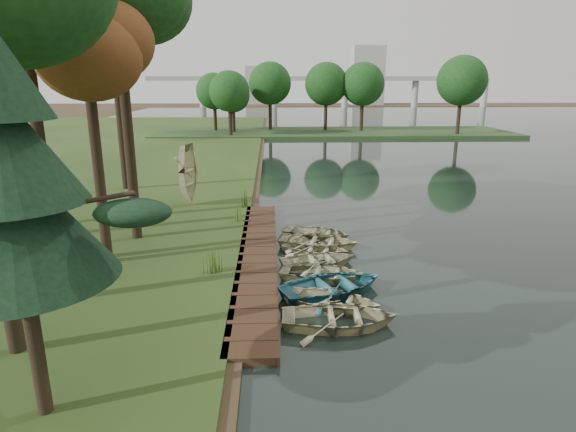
{
  "coord_description": "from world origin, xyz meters",
  "views": [
    {
      "loc": [
        -0.99,
        -19.22,
        7.36
      ],
      "look_at": [
        -0.24,
        1.99,
        1.39
      ],
      "focal_mm": 30.0,
      "sensor_mm": 36.0,
      "label": 1
    }
  ],
  "objects_px": {
    "rowboat_2": "(333,284)",
    "stored_rowboat": "(190,199)",
    "boardwalk": "(258,257)",
    "rowboat_0": "(339,315)",
    "pine_tree": "(9,181)",
    "rowboat_1": "(333,299)"
  },
  "relations": [
    {
      "from": "rowboat_2",
      "to": "stored_rowboat",
      "type": "distance_m",
      "value": 13.92
    },
    {
      "from": "rowboat_0",
      "to": "pine_tree",
      "type": "distance_m",
      "value": 9.63
    },
    {
      "from": "stored_rowboat",
      "to": "pine_tree",
      "type": "relative_size",
      "value": 0.44
    },
    {
      "from": "boardwalk",
      "to": "rowboat_0",
      "type": "bearing_deg",
      "value": -65.64
    },
    {
      "from": "rowboat_2",
      "to": "rowboat_1",
      "type": "bearing_deg",
      "value": 149.92
    },
    {
      "from": "boardwalk",
      "to": "stored_rowboat",
      "type": "distance_m",
      "value": 9.47
    },
    {
      "from": "boardwalk",
      "to": "rowboat_2",
      "type": "relative_size",
      "value": 4.12
    },
    {
      "from": "rowboat_0",
      "to": "pine_tree",
      "type": "relative_size",
      "value": 0.44
    },
    {
      "from": "boardwalk",
      "to": "pine_tree",
      "type": "distance_m",
      "value": 12.13
    },
    {
      "from": "rowboat_0",
      "to": "rowboat_1",
      "type": "height_order",
      "value": "rowboat_0"
    },
    {
      "from": "rowboat_1",
      "to": "rowboat_2",
      "type": "relative_size",
      "value": 0.82
    },
    {
      "from": "boardwalk",
      "to": "rowboat_0",
      "type": "relative_size",
      "value": 4.43
    },
    {
      "from": "stored_rowboat",
      "to": "pine_tree",
      "type": "distance_m",
      "value": 19.05
    },
    {
      "from": "boardwalk",
      "to": "rowboat_2",
      "type": "bearing_deg",
      "value": -52.23
    },
    {
      "from": "rowboat_1",
      "to": "pine_tree",
      "type": "height_order",
      "value": "pine_tree"
    },
    {
      "from": "boardwalk",
      "to": "rowboat_0",
      "type": "xyz_separation_m",
      "value": [
        2.66,
        -5.88,
        0.27
      ]
    },
    {
      "from": "rowboat_1",
      "to": "pine_tree",
      "type": "bearing_deg",
      "value": 147.79
    },
    {
      "from": "boardwalk",
      "to": "rowboat_1",
      "type": "distance_m",
      "value": 5.32
    },
    {
      "from": "rowboat_0",
      "to": "pine_tree",
      "type": "bearing_deg",
      "value": 121.21
    },
    {
      "from": "pine_tree",
      "to": "boardwalk",
      "type": "bearing_deg",
      "value": 65.92
    },
    {
      "from": "rowboat_1",
      "to": "pine_tree",
      "type": "xyz_separation_m",
      "value": [
        -7.07,
        -5.31,
        5.13
      ]
    },
    {
      "from": "rowboat_1",
      "to": "rowboat_2",
      "type": "xyz_separation_m",
      "value": [
        0.15,
        1.05,
        0.07
      ]
    }
  ]
}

